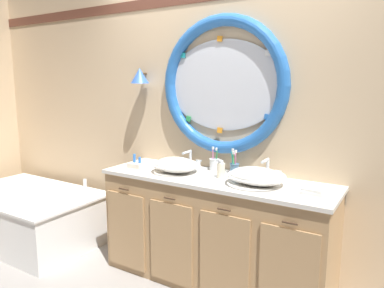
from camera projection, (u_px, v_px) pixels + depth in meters
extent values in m
cube|color=#D6B78E|center=(222.00, 120.00, 3.11)|extent=(6.40, 0.08, 2.60)
ellipsoid|color=silver|center=(222.00, 85.00, 3.01)|extent=(1.04, 0.02, 0.75)
torus|color=#2866B7|center=(222.00, 85.00, 3.00)|extent=(1.14, 0.10, 1.14)
cube|color=red|center=(284.00, 87.00, 2.73)|extent=(0.05, 0.01, 0.05)
cube|color=silver|center=(268.00, 53.00, 2.75)|extent=(0.05, 0.01, 0.05)
cube|color=orange|center=(220.00, 39.00, 2.94)|extent=(0.05, 0.01, 0.05)
cube|color=teal|center=(183.00, 55.00, 3.15)|extent=(0.04, 0.01, 0.04)
cube|color=teal|center=(170.00, 83.00, 3.26)|extent=(0.05, 0.01, 0.05)
cube|color=green|center=(188.00, 119.00, 3.21)|extent=(0.05, 0.01, 0.05)
cube|color=orange|center=(220.00, 130.00, 3.07)|extent=(0.05, 0.01, 0.05)
cube|color=#2866B7|center=(267.00, 117.00, 2.83)|extent=(0.05, 0.01, 0.05)
cylinder|color=#4C3823|center=(143.00, 74.00, 3.38)|extent=(0.02, 0.09, 0.02)
cone|color=blue|center=(140.00, 76.00, 3.35)|extent=(0.17, 0.17, 0.14)
cube|color=tan|center=(214.00, 232.00, 2.94)|extent=(1.85, 0.55, 0.85)
cube|color=silver|center=(215.00, 179.00, 2.87)|extent=(1.88, 0.59, 0.03)
cube|color=silver|center=(230.00, 180.00, 3.11)|extent=(1.85, 0.02, 0.11)
cube|color=tan|center=(126.00, 231.00, 3.07)|extent=(0.39, 0.02, 0.65)
cylinder|color=#422D1E|center=(124.00, 189.00, 3.00)|extent=(0.10, 0.01, 0.01)
cube|color=tan|center=(171.00, 243.00, 2.83)|extent=(0.39, 0.02, 0.65)
cylinder|color=#422D1E|center=(169.00, 199.00, 2.76)|extent=(0.10, 0.01, 0.01)
cube|color=tan|center=(224.00, 258.00, 2.59)|extent=(0.39, 0.02, 0.65)
cylinder|color=#422D1E|center=(224.00, 210.00, 2.52)|extent=(0.10, 0.01, 0.01)
cube|color=tan|center=(288.00, 276.00, 2.35)|extent=(0.39, 0.02, 0.65)
cylinder|color=#422D1E|center=(290.00, 223.00, 2.28)|extent=(0.10, 0.01, 0.01)
cube|color=white|center=(30.00, 216.00, 3.77)|extent=(1.50, 0.90, 0.51)
ellipsoid|color=white|center=(28.00, 197.00, 3.73)|extent=(1.23, 0.70, 0.28)
cube|color=white|center=(28.00, 193.00, 3.73)|extent=(1.53, 0.93, 0.02)
cylinder|color=silver|center=(85.00, 184.00, 3.83)|extent=(0.04, 0.04, 0.11)
cylinder|color=silver|center=(28.00, 197.00, 3.73)|extent=(0.04, 0.04, 0.01)
ellipsoid|color=white|center=(176.00, 165.00, 3.02)|extent=(0.36, 0.28, 0.12)
torus|color=white|center=(176.00, 164.00, 3.01)|extent=(0.38, 0.38, 0.02)
cylinder|color=silver|center=(176.00, 164.00, 3.01)|extent=(0.03, 0.03, 0.01)
ellipsoid|color=white|center=(256.00, 176.00, 2.65)|extent=(0.41, 0.27, 0.13)
torus|color=white|center=(256.00, 176.00, 2.65)|extent=(0.43, 0.43, 0.02)
cylinder|color=silver|center=(256.00, 176.00, 2.65)|extent=(0.03, 0.03, 0.01)
cylinder|color=silver|center=(190.00, 165.00, 3.22)|extent=(0.05, 0.05, 0.02)
cylinder|color=silver|center=(190.00, 158.00, 3.21)|extent=(0.02, 0.02, 0.12)
sphere|color=silver|center=(190.00, 151.00, 3.20)|extent=(0.03, 0.03, 0.03)
cylinder|color=silver|center=(187.00, 152.00, 3.15)|extent=(0.02, 0.12, 0.02)
cylinder|color=silver|center=(182.00, 162.00, 3.26)|extent=(0.04, 0.04, 0.06)
cylinder|color=silver|center=(199.00, 164.00, 3.17)|extent=(0.04, 0.04, 0.06)
cube|color=silver|center=(182.00, 158.00, 3.25)|extent=(0.05, 0.01, 0.01)
cube|color=silver|center=(199.00, 161.00, 3.17)|extent=(0.05, 0.01, 0.01)
cylinder|color=silver|center=(267.00, 176.00, 2.85)|extent=(0.05, 0.05, 0.02)
cylinder|color=silver|center=(268.00, 167.00, 2.84)|extent=(0.02, 0.02, 0.13)
sphere|color=silver|center=(268.00, 159.00, 2.83)|extent=(0.03, 0.03, 0.03)
cylinder|color=silver|center=(265.00, 161.00, 2.78)|extent=(0.02, 0.12, 0.02)
cylinder|color=silver|center=(257.00, 172.00, 2.89)|extent=(0.04, 0.04, 0.06)
cylinder|color=silver|center=(278.00, 175.00, 2.80)|extent=(0.04, 0.04, 0.06)
cube|color=silver|center=(257.00, 168.00, 2.89)|extent=(0.05, 0.01, 0.01)
cube|color=silver|center=(278.00, 171.00, 2.80)|extent=(0.05, 0.01, 0.01)
cylinder|color=silver|center=(214.00, 165.00, 3.08)|extent=(0.08, 0.08, 0.10)
torus|color=silver|center=(214.00, 159.00, 3.07)|extent=(0.09, 0.09, 0.01)
cylinder|color=green|center=(216.00, 160.00, 3.06)|extent=(0.03, 0.01, 0.16)
cube|color=white|center=(216.00, 149.00, 3.05)|extent=(0.01, 0.02, 0.02)
cylinder|color=pink|center=(213.00, 159.00, 3.08)|extent=(0.02, 0.02, 0.17)
cube|color=white|center=(213.00, 148.00, 3.06)|extent=(0.02, 0.02, 0.02)
cylinder|color=slate|center=(234.00, 169.00, 2.97)|extent=(0.07, 0.07, 0.08)
torus|color=slate|center=(234.00, 164.00, 2.96)|extent=(0.08, 0.08, 0.01)
cylinder|color=pink|center=(236.00, 163.00, 2.95)|extent=(0.01, 0.02, 0.16)
cube|color=white|center=(236.00, 151.00, 2.94)|extent=(0.02, 0.02, 0.02)
cylinder|color=blue|center=(236.00, 162.00, 2.97)|extent=(0.01, 0.03, 0.16)
cube|color=white|center=(236.00, 152.00, 2.96)|extent=(0.01, 0.02, 0.02)
cylinder|color=#19ADB2|center=(233.00, 162.00, 2.97)|extent=(0.03, 0.01, 0.17)
cube|color=white|center=(233.00, 150.00, 2.95)|extent=(0.02, 0.02, 0.02)
cylinder|color=green|center=(233.00, 164.00, 2.94)|extent=(0.03, 0.03, 0.15)
cube|color=white|center=(234.00, 153.00, 2.93)|extent=(0.02, 0.02, 0.03)
cylinder|color=#EFE5C6|center=(221.00, 171.00, 2.83)|extent=(0.06, 0.06, 0.12)
cylinder|color=silver|center=(221.00, 162.00, 2.82)|extent=(0.04, 0.04, 0.02)
cylinder|color=silver|center=(220.00, 161.00, 2.80)|extent=(0.01, 0.04, 0.01)
cube|color=white|center=(313.00, 192.00, 2.44)|extent=(0.15, 0.12, 0.02)
cube|color=white|center=(313.00, 189.00, 2.44)|extent=(0.15, 0.12, 0.02)
cube|color=beige|center=(137.00, 165.00, 3.19)|extent=(0.13, 0.12, 0.04)
cylinder|color=blue|center=(134.00, 158.00, 3.19)|extent=(0.02, 0.02, 0.07)
cylinder|color=blue|center=(140.00, 160.00, 3.16)|extent=(0.02, 0.02, 0.05)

